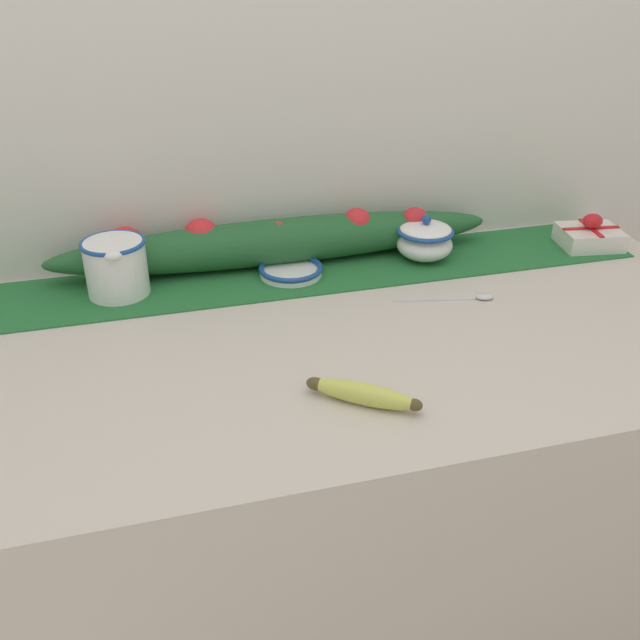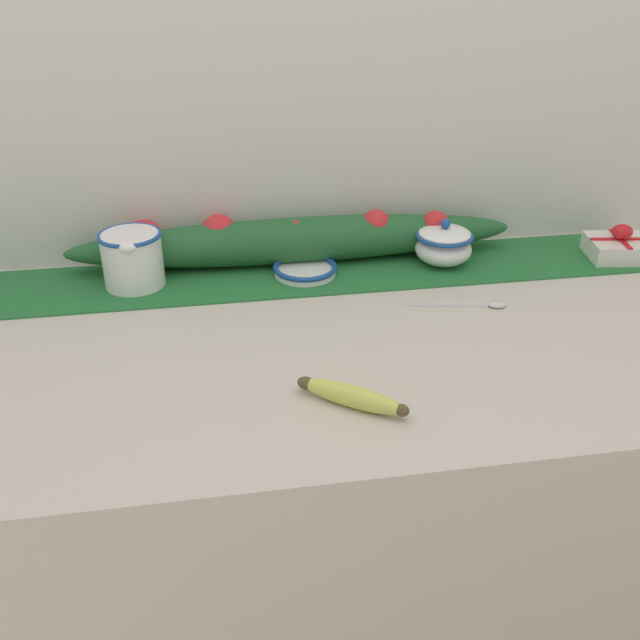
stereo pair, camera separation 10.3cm
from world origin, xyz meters
name	(u,v)px [view 1 (the left image)]	position (x,y,z in m)	size (l,w,h in m)	color
countertop	(318,528)	(0.00, 0.00, 0.44)	(1.58, 0.73, 0.88)	beige
back_wall	(266,97)	(0.00, 0.38, 1.20)	(2.38, 0.04, 2.40)	silver
table_runner	(285,275)	(0.00, 0.25, 0.88)	(1.45, 0.21, 0.00)	#236B33
cream_pitcher	(116,265)	(-0.32, 0.25, 0.94)	(0.12, 0.14, 0.11)	white
sugar_bowl	(425,240)	(0.29, 0.25, 0.92)	(0.12, 0.12, 0.10)	white
small_dish	(291,270)	(0.01, 0.24, 0.89)	(0.13, 0.13, 0.02)	white
banana	(363,394)	(0.01, -0.21, 0.90)	(0.15, 0.12, 0.03)	#CCD156
spoon	(474,297)	(0.32, 0.06, 0.88)	(0.19, 0.05, 0.01)	silver
gift_box	(590,236)	(0.66, 0.22, 0.91)	(0.14, 0.12, 0.07)	silver
poinsettia_garland	(274,241)	(-0.01, 0.31, 0.93)	(0.91, 0.10, 0.10)	#235B2D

